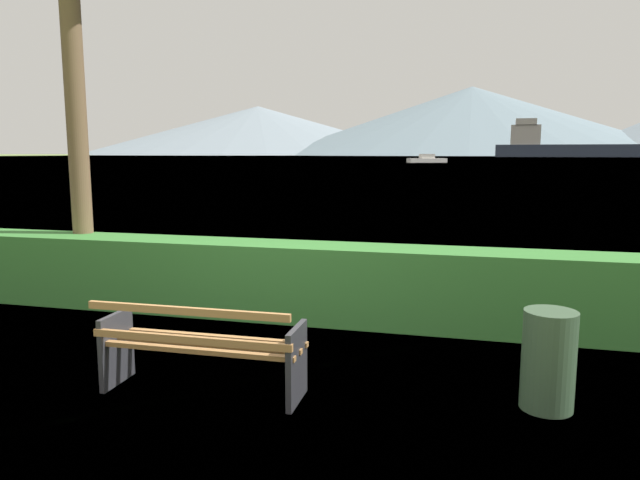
{
  "coord_description": "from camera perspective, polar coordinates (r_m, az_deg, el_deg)",
  "views": [
    {
      "loc": [
        2.28,
        -4.64,
        2.15
      ],
      "look_at": [
        0.0,
        4.2,
        0.79
      ],
      "focal_mm": 32.88,
      "sensor_mm": 36.0,
      "label": 1
    }
  ],
  "objects": [
    {
      "name": "ground_plane",
      "position": [
        5.6,
        -11.13,
        -14.23
      ],
      "size": [
        1400.0,
        1400.0,
        0.0
      ],
      "primitive_type": "plane",
      "color": "olive"
    },
    {
      "name": "distant_hills",
      "position": [
        585.93,
        10.35,
        11.0
      ],
      "size": [
        740.54,
        400.7,
        64.13
      ],
      "color": "gray",
      "rests_on": "ground_plane"
    },
    {
      "name": "water_surface",
      "position": [
        312.62,
        14.17,
        7.84
      ],
      "size": [
        620.0,
        620.0,
        0.0
      ],
      "primitive_type": "plane",
      "color": "#6B8EA3",
      "rests_on": "ground_plane"
    },
    {
      "name": "park_bench",
      "position": [
        5.4,
        -11.54,
        -10.25
      ],
      "size": [
        1.84,
        0.59,
        0.87
      ],
      "color": "#A0703F",
      "rests_on": "ground_plane"
    },
    {
      "name": "hedge_row",
      "position": [
        7.69,
        -3.15,
        -3.98
      ],
      "size": [
        11.22,
        0.74,
        0.98
      ],
      "primitive_type": "cube",
      "color": "#387A33",
      "rests_on": "ground_plane"
    },
    {
      "name": "fishing_boat_near",
      "position": [
        131.16,
        10.36,
        7.71
      ],
      "size": [
        8.78,
        5.96,
        1.9
      ],
      "color": "silver",
      "rests_on": "water_surface"
    },
    {
      "name": "cargo_ship_large",
      "position": [
        325.3,
        22.77,
        8.41
      ],
      "size": [
        80.84,
        16.92,
        19.39
      ],
      "color": "#2D384C",
      "rests_on": "water_surface"
    },
    {
      "name": "trash_bin",
      "position": [
        5.37,
        21.35,
        -10.84
      ],
      "size": [
        0.44,
        0.44,
        0.85
      ],
      "primitive_type": "cylinder",
      "color": "#385138",
      "rests_on": "ground_plane"
    }
  ]
}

